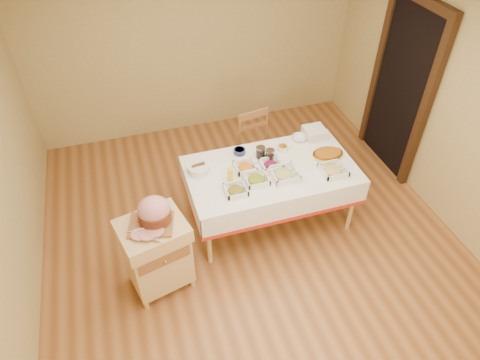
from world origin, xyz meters
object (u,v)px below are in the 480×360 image
object	(u,v)px
dining_table	(271,180)
butcher_cart	(156,252)
plate_stack	(315,133)
bread_basket	(199,169)
mustard_bottle	(230,174)
dining_chair	(258,149)
preserve_jar_left	(260,153)
ham_on_board	(154,213)
brass_platter	(328,154)
preserve_jar_right	(270,155)

from	to	relation	value
dining_table	butcher_cart	world-z (taller)	butcher_cart
dining_table	plate_stack	distance (m)	0.83
bread_basket	mustard_bottle	bearing A→B (deg)	-38.64
butcher_cart	dining_chair	distance (m)	1.90
dining_chair	preserve_jar_left	bearing A→B (deg)	-107.67
mustard_bottle	plate_stack	size ratio (longest dim) A/B	0.76
dining_table	dining_chair	bearing A→B (deg)	81.47
dining_chair	ham_on_board	bearing A→B (deg)	-140.07
butcher_cart	mustard_bottle	xyz separation A→B (m)	(0.88, 0.48, 0.36)
ham_on_board	dining_table	bearing A→B (deg)	20.63
butcher_cart	preserve_jar_left	world-z (taller)	preserve_jar_left
dining_table	bread_basket	size ratio (longest dim) A/B	7.73
ham_on_board	brass_platter	distance (m)	2.07
dining_table	plate_stack	xyz separation A→B (m)	(0.69, 0.40, 0.22)
plate_stack	bread_basket	bearing A→B (deg)	-171.47
dining_chair	brass_platter	distance (m)	0.93
mustard_bottle	preserve_jar_left	bearing A→B (deg)	32.39
butcher_cart	ham_on_board	xyz separation A→B (m)	(0.04, 0.03, 0.49)
ham_on_board	brass_platter	size ratio (longest dim) A/B	1.18
preserve_jar_left	brass_platter	bearing A→B (deg)	-15.37
mustard_bottle	butcher_cart	bearing A→B (deg)	-151.33
butcher_cart	preserve_jar_right	distance (m)	1.59
butcher_cart	bread_basket	world-z (taller)	bread_basket
plate_stack	dining_chair	bearing A→B (deg)	153.29
dining_chair	dining_table	bearing A→B (deg)	-98.53
dining_chair	ham_on_board	distance (m)	1.91
preserve_jar_left	bread_basket	world-z (taller)	preserve_jar_left
dining_chair	butcher_cart	bearing A→B (deg)	-140.12
dining_chair	preserve_jar_right	size ratio (longest dim) A/B	7.43
ham_on_board	preserve_jar_right	distance (m)	1.51
preserve_jar_right	brass_platter	size ratio (longest dim) A/B	0.37
dining_table	brass_platter	size ratio (longest dim) A/B	5.15
butcher_cart	plate_stack	xyz separation A→B (m)	(2.05, 0.93, 0.34)
ham_on_board	plate_stack	bearing A→B (deg)	24.04
preserve_jar_left	plate_stack	size ratio (longest dim) A/B	0.56
bread_basket	brass_platter	bearing A→B (deg)	-6.12
butcher_cart	preserve_jar_left	bearing A→B (deg)	29.92
plate_stack	brass_platter	size ratio (longest dim) A/B	0.68
dining_table	mustard_bottle	bearing A→B (deg)	-174.63
dining_table	preserve_jar_right	xyz separation A→B (m)	(0.04, 0.15, 0.22)
dining_table	dining_chair	world-z (taller)	dining_chair
dining_table	preserve_jar_left	distance (m)	0.32
preserve_jar_left	preserve_jar_right	distance (m)	0.11
dining_table	bread_basket	distance (m)	0.80
butcher_cart	bread_basket	xyz separation A→B (m)	(0.60, 0.71, 0.32)
bread_basket	dining_table	bearing A→B (deg)	-13.53
ham_on_board	preserve_jar_left	world-z (taller)	ham_on_board
butcher_cart	preserve_jar_right	bearing A→B (deg)	25.99
butcher_cart	preserve_jar_left	size ratio (longest dim) A/B	6.31
preserve_jar_right	mustard_bottle	distance (m)	0.55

